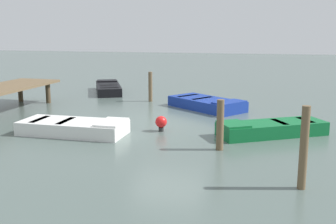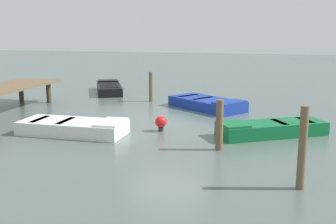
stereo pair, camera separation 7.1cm
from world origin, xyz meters
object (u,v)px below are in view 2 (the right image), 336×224
rowboat_green (271,128)px  rowboat_blue (207,103)px  rowboat_black (109,88)px  mooring_piling_near_right (219,125)px  mooring_piling_near_left (151,87)px  rowboat_white (74,127)px  marker_buoy (161,122)px  dock_segment (1,90)px  mooring_piling_far_right (302,148)px

rowboat_green → rowboat_blue: bearing=-86.0°
rowboat_black → mooring_piling_near_right: mooring_piling_near_right is taller
rowboat_green → mooring_piling_near_right: 2.31m
mooring_piling_near_left → rowboat_black: bearing=53.8°
rowboat_green → mooring_piling_near_right: (-1.83, 1.34, 0.45)m
rowboat_green → rowboat_white: bearing=-18.0°
mooring_piling_near_right → marker_buoy: size_ratio=2.78×
dock_segment → mooring_piling_near_left: size_ratio=4.23×
mooring_piling_near_left → marker_buoy: (-5.07, -1.73, -0.36)m
rowboat_green → mooring_piling_far_right: mooring_piling_far_right is taller
mooring_piling_near_left → marker_buoy: bearing=-161.1°
rowboat_blue → mooring_piling_far_right: size_ratio=1.97×
rowboat_blue → rowboat_white: bearing=-87.4°
rowboat_blue → marker_buoy: marker_buoy is taller
mooring_piling_far_right → mooring_piling_near_left: mooring_piling_far_right is taller
mooring_piling_near_right → mooring_piling_near_left: bearing=29.2°
rowboat_green → rowboat_black: bearing=-70.6°
rowboat_black → rowboat_green: bearing=-155.2°
marker_buoy → rowboat_blue: bearing=-12.9°
rowboat_blue → mooring_piling_far_right: mooring_piling_far_right is taller
rowboat_green → mooring_piling_near_right: bearing=24.4°
rowboat_white → mooring_piling_near_left: (5.99, -0.74, 0.43)m
rowboat_black → marker_buoy: bearing=-171.7°
mooring_piling_near_right → rowboat_black: bearing=36.7°
rowboat_white → rowboat_blue: 5.90m
mooring_piling_near_right → dock_segment: bearing=69.9°
rowboat_blue → rowboat_green: (-3.67, -2.42, -0.00)m
rowboat_blue → mooring_piling_near_left: 2.90m
rowboat_white → mooring_piling_near_left: bearing=84.0°
rowboat_black → mooring_piling_far_right: bearing=-166.8°
rowboat_black → rowboat_green: same height
mooring_piling_far_right → mooring_piling_near_right: mooring_piling_far_right is taller
mooring_piling_far_right → mooring_piling_near_right: bearing=38.9°
rowboat_white → rowboat_green: 5.91m
rowboat_white → rowboat_black: size_ratio=0.93×
mooring_piling_near_right → marker_buoy: (1.58, 1.97, -0.38)m
rowboat_blue → mooring_piling_near_left: (1.15, 2.63, 0.43)m
rowboat_green → mooring_piling_far_right: bearing=67.8°
dock_segment → mooring_piling_far_right: 11.83m
rowboat_black → mooring_piling_near_right: bearing=-167.3°
rowboat_blue → mooring_piling_near_right: 5.62m
marker_buoy → mooring_piling_near_left: bearing=18.9°
dock_segment → rowboat_green: bearing=-95.2°
rowboat_black → rowboat_green: 10.33m
rowboat_white → mooring_piling_near_right: size_ratio=2.40×
dock_segment → mooring_piling_near_right: mooring_piling_near_right is taller
rowboat_black → mooring_piling_far_right: size_ratio=2.05×
dock_segment → mooring_piling_far_right: bearing=-115.1°
rowboat_white → mooring_piling_near_left: 6.05m
mooring_piling_far_right → rowboat_black: bearing=37.2°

